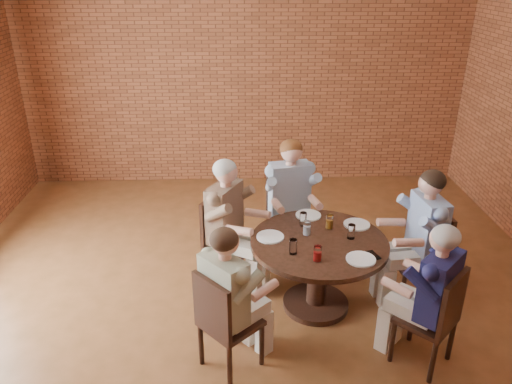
{
  "coord_description": "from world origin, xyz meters",
  "views": [
    {
      "loc": [
        -0.12,
        -3.8,
        3.09
      ],
      "look_at": [
        0.06,
        1.0,
        0.9
      ],
      "focal_mm": 35.0,
      "sensor_mm": 36.0,
      "label": 1
    }
  ],
  "objects_px": {
    "chair_a": "(426,252)",
    "diner_e": "(429,297)",
    "chair_e": "(436,316)",
    "smartphone": "(373,255)",
    "diner_a": "(419,238)",
    "dining_table": "(318,261)",
    "chair_c": "(223,237)",
    "chair_b": "(288,212)",
    "chair_d": "(223,320)",
    "diner_c": "(230,224)",
    "diner_b": "(291,202)",
    "diner_d": "(230,300)"
  },
  "relations": [
    {
      "from": "chair_a",
      "to": "diner_e",
      "type": "distance_m",
      "value": 0.96
    },
    {
      "from": "chair_e",
      "to": "smartphone",
      "type": "bearing_deg",
      "value": -98.89
    },
    {
      "from": "diner_a",
      "to": "smartphone",
      "type": "xyz_separation_m",
      "value": [
        -0.56,
        -0.4,
        0.06
      ]
    },
    {
      "from": "dining_table",
      "to": "chair_e",
      "type": "height_order",
      "value": "chair_e"
    },
    {
      "from": "chair_a",
      "to": "chair_c",
      "type": "relative_size",
      "value": 1.0
    },
    {
      "from": "dining_table",
      "to": "chair_b",
      "type": "bearing_deg",
      "value": 100.19
    },
    {
      "from": "dining_table",
      "to": "smartphone",
      "type": "height_order",
      "value": "smartphone"
    },
    {
      "from": "dining_table",
      "to": "chair_d",
      "type": "height_order",
      "value": "chair_d"
    },
    {
      "from": "diner_c",
      "to": "chair_e",
      "type": "distance_m",
      "value": 2.12
    },
    {
      "from": "dining_table",
      "to": "diner_b",
      "type": "xyz_separation_m",
      "value": [
        -0.17,
        0.94,
        0.17
      ]
    },
    {
      "from": "chair_b",
      "to": "diner_e",
      "type": "relative_size",
      "value": 0.74
    },
    {
      "from": "chair_b",
      "to": "diner_d",
      "type": "bearing_deg",
      "value": -119.92
    },
    {
      "from": "diner_b",
      "to": "chair_a",
      "type": "bearing_deg",
      "value": -43.17
    },
    {
      "from": "diner_a",
      "to": "chair_c",
      "type": "xyz_separation_m",
      "value": [
        -1.91,
        0.39,
        -0.17
      ]
    },
    {
      "from": "chair_a",
      "to": "dining_table",
      "type": "bearing_deg",
      "value": -90.0
    },
    {
      "from": "chair_b",
      "to": "chair_d",
      "type": "xyz_separation_m",
      "value": [
        -0.7,
        -1.84,
        -0.02
      ]
    },
    {
      "from": "chair_e",
      "to": "smartphone",
      "type": "xyz_separation_m",
      "value": [
        -0.4,
        0.55,
        0.25
      ]
    },
    {
      "from": "diner_d",
      "to": "chair_e",
      "type": "bearing_deg",
      "value": -134.89
    },
    {
      "from": "dining_table",
      "to": "diner_a",
      "type": "relative_size",
      "value": 0.93
    },
    {
      "from": "diner_b",
      "to": "chair_c",
      "type": "bearing_deg",
      "value": -160.05
    },
    {
      "from": "chair_a",
      "to": "diner_d",
      "type": "bearing_deg",
      "value": -71.95
    },
    {
      "from": "diner_b",
      "to": "diner_d",
      "type": "xyz_separation_m",
      "value": [
        -0.66,
        -1.69,
        -0.04
      ]
    },
    {
      "from": "diner_a",
      "to": "chair_d",
      "type": "relative_size",
      "value": 1.49
    },
    {
      "from": "chair_b",
      "to": "diner_d",
      "type": "xyz_separation_m",
      "value": [
        -0.64,
        -1.79,
        0.13
      ]
    },
    {
      "from": "chair_e",
      "to": "diner_e",
      "type": "distance_m",
      "value": 0.17
    },
    {
      "from": "diner_b",
      "to": "diner_a",
      "type": "bearing_deg",
      "value": -45.53
    },
    {
      "from": "diner_c",
      "to": "chair_d",
      "type": "height_order",
      "value": "diner_c"
    },
    {
      "from": "chair_d",
      "to": "smartphone",
      "type": "distance_m",
      "value": 1.45
    },
    {
      "from": "diner_c",
      "to": "diner_e",
      "type": "distance_m",
      "value": 2.03
    },
    {
      "from": "diner_b",
      "to": "chair_e",
      "type": "height_order",
      "value": "diner_b"
    },
    {
      "from": "chair_a",
      "to": "chair_d",
      "type": "height_order",
      "value": "chair_a"
    },
    {
      "from": "diner_c",
      "to": "diner_a",
      "type": "bearing_deg",
      "value": -71.75
    },
    {
      "from": "diner_a",
      "to": "smartphone",
      "type": "height_order",
      "value": "diner_a"
    },
    {
      "from": "dining_table",
      "to": "diner_e",
      "type": "height_order",
      "value": "diner_e"
    },
    {
      "from": "chair_b",
      "to": "chair_e",
      "type": "relative_size",
      "value": 1.05
    },
    {
      "from": "smartphone",
      "to": "chair_b",
      "type": "bearing_deg",
      "value": 97.78
    },
    {
      "from": "chair_a",
      "to": "chair_d",
      "type": "relative_size",
      "value": 1.04
    },
    {
      "from": "chair_d",
      "to": "smartphone",
      "type": "bearing_deg",
      "value": -110.61
    },
    {
      "from": "diner_c",
      "to": "chair_e",
      "type": "bearing_deg",
      "value": -98.66
    },
    {
      "from": "dining_table",
      "to": "chair_c",
      "type": "xyz_separation_m",
      "value": [
        -0.92,
        0.51,
        -0.01
      ]
    },
    {
      "from": "chair_a",
      "to": "chair_d",
      "type": "bearing_deg",
      "value": -71.29
    },
    {
      "from": "chair_a",
      "to": "diner_b",
      "type": "xyz_separation_m",
      "value": [
        -1.25,
        0.81,
        0.18
      ]
    },
    {
      "from": "chair_b",
      "to": "diner_c",
      "type": "bearing_deg",
      "value": -148.84
    },
    {
      "from": "chair_b",
      "to": "diner_c",
      "type": "xyz_separation_m",
      "value": [
        -0.65,
        -0.57,
        0.16
      ]
    },
    {
      "from": "chair_a",
      "to": "diner_b",
      "type": "relative_size",
      "value": 0.69
    },
    {
      "from": "diner_a",
      "to": "chair_b",
      "type": "relative_size",
      "value": 1.42
    },
    {
      "from": "dining_table",
      "to": "smartphone",
      "type": "distance_m",
      "value": 0.57
    },
    {
      "from": "chair_c",
      "to": "diner_e",
      "type": "relative_size",
      "value": 0.73
    },
    {
      "from": "chair_e",
      "to": "chair_d",
      "type": "bearing_deg",
      "value": -45.96
    },
    {
      "from": "chair_b",
      "to": "chair_c",
      "type": "relative_size",
      "value": 1.02
    }
  ]
}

